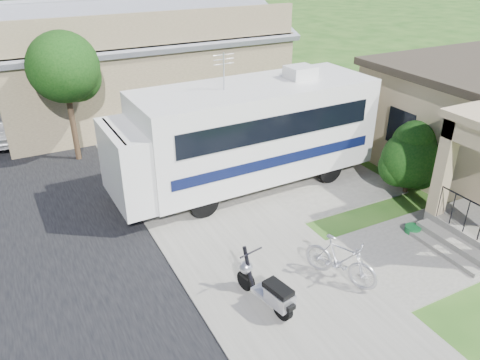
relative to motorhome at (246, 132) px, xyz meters
name	(u,v)px	position (x,y,z in m)	size (l,w,h in m)	color
ground	(304,263)	(-0.70, -4.39, -1.85)	(120.00, 120.00, 0.00)	#1B4512
sidewalk_slab	(145,136)	(-1.70, 5.61, -1.82)	(4.00, 80.00, 0.06)	#65635B
driveway_slab	(265,177)	(0.80, 0.11, -1.82)	(7.00, 6.00, 0.05)	#65635B
walk_slab	(423,251)	(2.30, -5.39, -1.82)	(4.00, 3.00, 0.05)	#65635B
warehouse	(136,65)	(-0.70, 9.58, 0.14)	(12.50, 8.40, 5.04)	brown
street_tree_a	(67,70)	(-4.40, 4.66, 1.40)	(2.44, 2.40, 4.58)	#2E2214
street_tree_b	(34,24)	(-4.40, 14.66, 1.55)	(2.44, 2.40, 4.73)	#2E2214
street_tree_c	(20,10)	(-4.40, 23.66, 1.26)	(2.44, 2.40, 4.42)	#2E2214
motorhome	(246,132)	(0.00, 0.00, 0.00)	(8.46, 2.94, 4.30)	silver
shrub	(411,156)	(4.27, -2.76, -0.62)	(1.95, 1.86, 2.39)	#2E2214
scooter	(268,290)	(-2.32, -5.35, -1.34)	(0.73, 1.71, 1.13)	black
bicycle	(340,262)	(-0.39, -5.33, -1.30)	(0.52, 1.83, 1.10)	#B8B7C0
pickup_truck	(5,116)	(-6.62, 8.65, -1.08)	(2.53, 5.48, 1.52)	silver
garden_hose	(413,230)	(2.67, -4.65, -1.75)	(0.43, 0.43, 0.19)	#125E29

